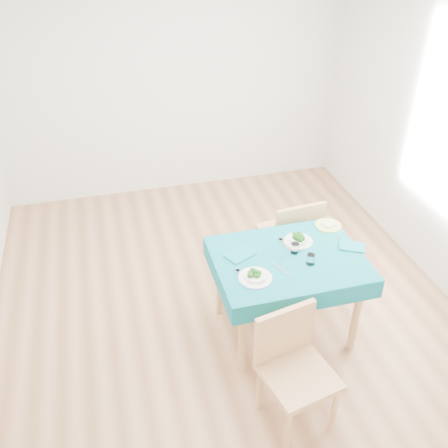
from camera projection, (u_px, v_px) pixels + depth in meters
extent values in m
cube|color=brown|center=(224.00, 303.00, 4.50)|extent=(4.00, 4.50, 0.02)
cube|color=silver|center=(172.00, 79.00, 5.56)|extent=(4.00, 0.02, 2.70)
cube|color=silver|center=(373.00, 425.00, 1.94)|extent=(4.00, 0.02, 2.70)
cube|color=#095E6A|center=(285.00, 295.00, 4.02)|extent=(1.13, 0.86, 0.76)
cube|color=tan|center=(300.00, 363.00, 3.21)|extent=(0.53, 0.57, 1.11)
cube|color=tan|center=(289.00, 220.00, 4.57)|extent=(0.51, 0.55, 1.17)
cube|color=silver|center=(244.00, 276.00, 3.62)|extent=(0.08, 0.18, 0.00)
cube|color=silver|center=(281.00, 269.00, 3.69)|extent=(0.08, 0.18, 0.00)
cube|color=silver|center=(285.00, 245.00, 3.94)|extent=(0.04, 0.20, 0.00)
cube|color=silver|center=(344.00, 243.00, 3.96)|extent=(0.02, 0.20, 0.00)
cube|color=#0E6976|center=(240.00, 255.00, 3.83)|extent=(0.26, 0.23, 0.01)
cube|color=#0E6976|center=(352.00, 246.00, 3.92)|extent=(0.24, 0.21, 0.01)
cylinder|color=white|center=(295.00, 248.00, 3.84)|extent=(0.06, 0.06, 0.08)
cylinder|color=white|center=(311.00, 259.00, 3.72)|extent=(0.06, 0.06, 0.08)
cylinder|color=#CFE16D|center=(328.00, 225.00, 4.17)|extent=(0.22, 0.22, 0.01)
cube|color=beige|center=(328.00, 224.00, 4.16)|extent=(0.11, 0.11, 0.01)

